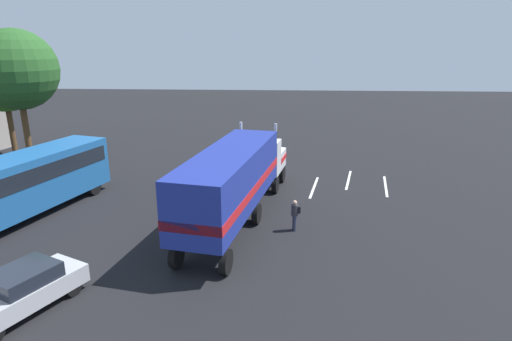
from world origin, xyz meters
TOP-DOWN VIEW (x-y plane):
  - ground_plane at (0.00, 0.00)m, footprint 120.00×120.00m
  - lane_stripe_near at (-0.98, -3.50)m, footprint 4.35×0.99m
  - lane_stripe_mid at (0.76, -6.02)m, footprint 4.33×1.09m
  - lane_stripe_far at (-0.43, -8.31)m, footprint 4.36×0.96m
  - semi_truck at (-6.73, 1.03)m, footprint 14.37×5.11m
  - person_bystander at (-7.78, -2.03)m, footprint 0.34×0.46m
  - parked_bus at (-6.86, 12.62)m, footprint 11.28×5.41m
  - parked_car at (-15.10, 7.79)m, footprint 4.75×3.49m
  - tree_left at (1.54, 17.33)m, footprint 5.62×5.62m
  - tree_right at (5.93, 21.41)m, footprint 4.86×4.86m

SIDE VIEW (x-z plane):
  - ground_plane at x=0.00m, z-range 0.00..0.00m
  - lane_stripe_near at x=-0.98m, z-range 0.00..0.01m
  - lane_stripe_mid at x=0.76m, z-range 0.00..0.01m
  - lane_stripe_far at x=-0.43m, z-range 0.00..0.01m
  - parked_car at x=-15.10m, z-range 0.02..1.59m
  - person_bystander at x=-7.78m, z-range 0.08..1.71m
  - parked_bus at x=-6.86m, z-range 0.37..3.77m
  - semi_truck at x=-6.73m, z-range 0.27..4.77m
  - tree_right at x=5.93m, z-range 1.84..10.46m
  - tree_left at x=1.54m, z-range 2.27..12.49m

